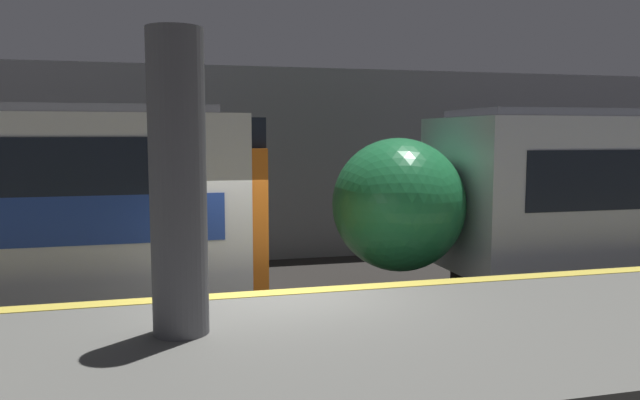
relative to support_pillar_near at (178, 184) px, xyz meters
name	(u,v)px	position (x,y,z in m)	size (l,w,h in m)	color
ground_plane	(277,365)	(1.33, 1.55, -2.67)	(120.00, 120.00, 0.00)	#282623
platform	(312,385)	(1.33, -0.48, -2.14)	(40.00, 4.06, 1.07)	slate
station_rear_barrier	(223,165)	(1.33, 8.78, -0.25)	(50.00, 0.15, 4.84)	gray
support_pillar_near	(178,184)	(0.00, 0.00, 0.00)	(0.59, 0.59, 3.21)	#56565B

